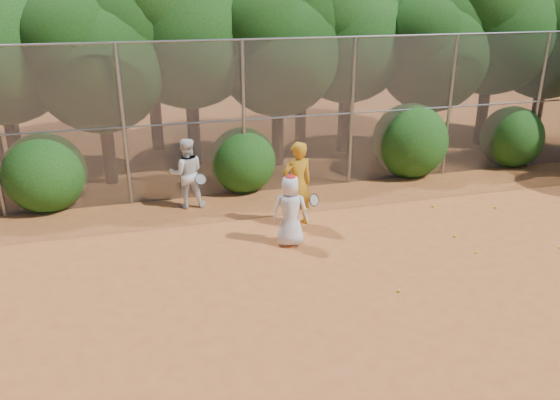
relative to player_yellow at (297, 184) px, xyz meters
name	(u,v)px	position (x,y,z in m)	size (l,w,h in m)	color
ground	(372,302)	(0.29, -3.59, -1.00)	(80.00, 80.00, 0.00)	#AC5927
fence_back	(277,116)	(0.17, 2.41, 1.05)	(20.05, 0.09, 4.03)	gray
tree_2	(99,53)	(-4.16, 4.25, 2.58)	(3.99, 3.47, 5.47)	black
tree_3	(189,17)	(-1.65, 5.25, 3.39)	(4.89, 4.26, 6.70)	black
tree_4	(279,40)	(0.84, 4.65, 2.76)	(4.19, 3.64, 5.73)	black
tree_5	(349,26)	(3.35, 5.45, 3.05)	(4.51, 3.92, 6.17)	black
tree_6	(435,46)	(5.84, 4.44, 2.47)	(3.86, 3.36, 5.29)	black
tree_7	(496,17)	(8.35, 5.05, 3.28)	(4.77, 4.14, 6.53)	black
tree_8	(551,31)	(10.34, 4.75, 2.81)	(4.25, 3.70, 5.82)	black
tree_10	(149,6)	(-2.65, 7.46, 3.63)	(5.15, 4.48, 7.06)	black
tree_11	(303,20)	(2.35, 7.05, 3.16)	(4.64, 4.03, 6.35)	black
tree_12	(417,7)	(6.85, 7.65, 3.51)	(5.02, 4.37, 6.88)	black
bush_0	(44,169)	(-5.71, 2.71, 0.00)	(2.00, 2.00, 2.00)	#164411
bush_1	(243,157)	(-0.71, 2.71, -0.10)	(1.80, 1.80, 1.80)	#164411
bush_2	(410,137)	(4.29, 2.71, 0.10)	(2.20, 2.20, 2.20)	#164411
bush_3	(512,134)	(7.79, 2.71, -0.05)	(1.90, 1.90, 1.90)	#164411
player_yellow	(297,184)	(0.00, 0.00, 0.00)	(0.91, 0.62, 2.00)	orange
player_teen	(290,210)	(-0.45, -0.97, -0.21)	(0.88, 0.71, 1.59)	white
player_white	(187,173)	(-2.32, 1.81, -0.12)	(0.91, 0.76, 1.77)	white
ball_0	(455,236)	(3.18, -1.63, -0.97)	(0.07, 0.07, 0.07)	yellow
ball_1	(433,206)	(3.64, 0.09, -0.97)	(0.07, 0.07, 0.07)	yellow
ball_3	(560,247)	(5.02, -2.73, -0.97)	(0.07, 0.07, 0.07)	yellow
ball_4	(399,291)	(0.90, -3.43, -0.97)	(0.07, 0.07, 0.07)	yellow
ball_5	(495,207)	(5.10, -0.40, -0.97)	(0.07, 0.07, 0.07)	yellow
ball_6	(476,252)	(3.17, -2.46, -0.97)	(0.07, 0.07, 0.07)	yellow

